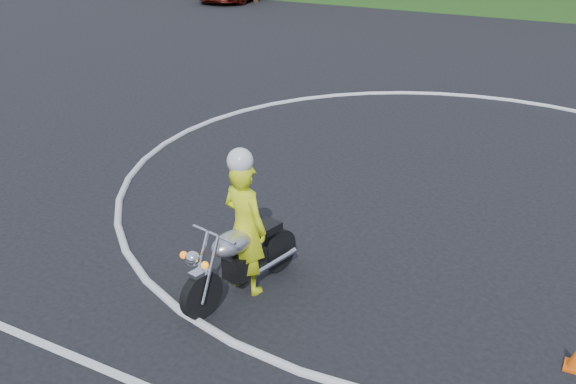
% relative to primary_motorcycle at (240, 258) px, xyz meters
% --- Properties ---
extents(ground, '(120.00, 120.00, 0.00)m').
position_rel_primary_motorcycle_xyz_m(ground, '(1.44, 1.96, -0.53)').
color(ground, black).
rests_on(ground, ground).
extents(primary_motorcycle, '(0.84, 2.07, 1.10)m').
position_rel_primary_motorcycle_xyz_m(primary_motorcycle, '(0.00, 0.00, 0.00)').
color(primary_motorcycle, black).
rests_on(primary_motorcycle, ground).
extents(rider_primary_grp, '(0.75, 0.57, 2.03)m').
position_rel_primary_motorcycle_xyz_m(rider_primary_grp, '(0.00, 0.14, 0.45)').
color(rider_primary_grp, '#EDFF1A').
rests_on(rider_primary_grp, ground).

